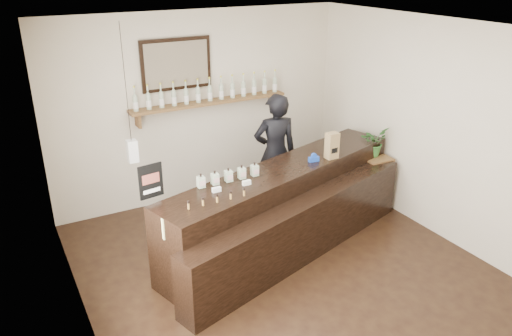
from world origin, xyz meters
name	(u,v)px	position (x,y,z in m)	size (l,w,h in m)	color
ground	(288,273)	(0.00, 0.00, 0.00)	(5.00, 5.00, 0.00)	black
room_shell	(293,137)	(0.00, 0.00, 1.70)	(5.00, 5.00, 5.00)	beige
back_wall_decor	(194,87)	(-0.14, 2.37, 1.75)	(2.66, 0.96, 1.69)	brown
counter	(288,211)	(0.34, 0.56, 0.48)	(3.72, 1.99, 1.20)	black
promo_sign	(151,181)	(-1.37, 0.68, 1.22)	(0.28, 0.06, 0.39)	black
paper_bag	(332,146)	(1.05, 0.67, 1.20)	(0.16, 0.12, 0.34)	olive
tape_dispenser	(314,158)	(0.78, 0.68, 1.07)	(0.14, 0.07, 0.11)	#1841AC
side_cabinet	(370,180)	(2.00, 0.93, 0.40)	(0.42, 0.56, 0.80)	brown
potted_plant	(373,142)	(2.00, 0.93, 1.01)	(0.38, 0.33, 0.43)	#316A2A
shopkeeper	(275,145)	(0.73, 1.55, 0.98)	(0.71, 0.47, 1.96)	black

